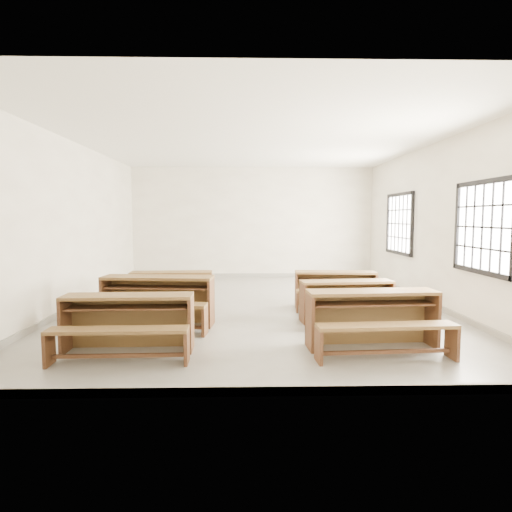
{
  "coord_description": "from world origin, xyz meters",
  "views": [
    {
      "loc": [
        -0.2,
        -8.29,
        1.75
      ],
      "look_at": [
        0.0,
        0.0,
        1.0
      ],
      "focal_mm": 30.0,
      "sensor_mm": 36.0,
      "label": 1
    }
  ],
  "objects_px": {
    "desk_set_5": "(336,287)",
    "desk_set_2": "(171,287)",
    "desk_set_0": "(127,319)",
    "desk_set_1": "(157,297)",
    "desk_set_3": "(373,315)",
    "desk_set_4": "(347,298)"
  },
  "relations": [
    {
      "from": "desk_set_5",
      "to": "desk_set_2",
      "type": "bearing_deg",
      "value": -175.92
    },
    {
      "from": "desk_set_0",
      "to": "desk_set_5",
      "type": "bearing_deg",
      "value": 38.21
    },
    {
      "from": "desk_set_0",
      "to": "desk_set_1",
      "type": "xyz_separation_m",
      "value": [
        0.1,
        1.37,
        0.03
      ]
    },
    {
      "from": "desk_set_5",
      "to": "desk_set_3",
      "type": "bearing_deg",
      "value": -86.69
    },
    {
      "from": "desk_set_2",
      "to": "desk_set_0",
      "type": "bearing_deg",
      "value": -94.42
    },
    {
      "from": "desk_set_3",
      "to": "desk_set_5",
      "type": "xyz_separation_m",
      "value": [
        0.05,
        2.63,
        -0.04
      ]
    },
    {
      "from": "desk_set_0",
      "to": "desk_set_4",
      "type": "xyz_separation_m",
      "value": [
        3.23,
        1.54,
        -0.03
      ]
    },
    {
      "from": "desk_set_1",
      "to": "desk_set_2",
      "type": "xyz_separation_m",
      "value": [
        -0.01,
        1.36,
        -0.06
      ]
    },
    {
      "from": "desk_set_3",
      "to": "desk_set_4",
      "type": "relative_size",
      "value": 1.1
    },
    {
      "from": "desk_set_0",
      "to": "desk_set_2",
      "type": "relative_size",
      "value": 1.05
    },
    {
      "from": "desk_set_2",
      "to": "desk_set_4",
      "type": "relative_size",
      "value": 0.99
    },
    {
      "from": "desk_set_4",
      "to": "desk_set_5",
      "type": "xyz_separation_m",
      "value": [
        0.04,
        1.17,
        0.0
      ]
    },
    {
      "from": "desk_set_1",
      "to": "desk_set_4",
      "type": "bearing_deg",
      "value": 8.57
    },
    {
      "from": "desk_set_4",
      "to": "desk_set_5",
      "type": "relative_size",
      "value": 1.0
    },
    {
      "from": "desk_set_2",
      "to": "desk_set_5",
      "type": "xyz_separation_m",
      "value": [
        3.18,
        -0.02,
        -0.0
      ]
    },
    {
      "from": "desk_set_1",
      "to": "desk_set_5",
      "type": "bearing_deg",
      "value": 28.27
    },
    {
      "from": "desk_set_2",
      "to": "desk_set_3",
      "type": "bearing_deg",
      "value": -42.67
    },
    {
      "from": "desk_set_1",
      "to": "desk_set_5",
      "type": "height_order",
      "value": "desk_set_1"
    },
    {
      "from": "desk_set_3",
      "to": "desk_set_2",
      "type": "bearing_deg",
      "value": 136.44
    },
    {
      "from": "desk_set_1",
      "to": "desk_set_2",
      "type": "distance_m",
      "value": 1.36
    },
    {
      "from": "desk_set_1",
      "to": "desk_set_5",
      "type": "distance_m",
      "value": 3.45
    },
    {
      "from": "desk_set_0",
      "to": "desk_set_4",
      "type": "bearing_deg",
      "value": 24.12
    }
  ]
}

